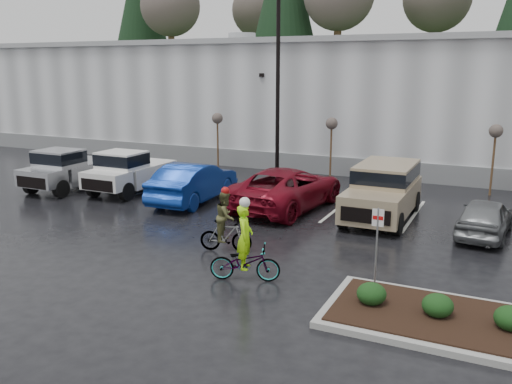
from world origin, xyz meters
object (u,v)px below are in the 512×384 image
at_px(cyclist_hivis, 245,255).
at_px(sapling_west, 217,121).
at_px(fire_lane_sign, 377,238).
at_px(sapling_east, 496,135).
at_px(suv_tan, 382,192).
at_px(lamppost, 278,66).
at_px(car_blue, 194,182).
at_px(pickup_silver, 74,168).
at_px(pickup_white, 135,170).
at_px(cyclist_olive, 226,228).
at_px(sapling_mid, 332,127).
at_px(car_red, 287,188).
at_px(car_grey, 485,217).

bearing_deg(cyclist_hivis, sapling_west, 13.23).
bearing_deg(fire_lane_sign, sapling_west, 132.67).
distance_m(sapling_east, suv_tan, 7.15).
xyz_separation_m(lamppost, car_blue, (-1.43, -5.68, -4.84)).
bearing_deg(pickup_silver, cyclist_hivis, -28.66).
xyz_separation_m(sapling_east, cyclist_hivis, (-5.53, -13.63, -2.01)).
bearing_deg(cyclist_hivis, pickup_white, 32.71).
relative_size(fire_lane_sign, suv_tan, 0.43).
bearing_deg(pickup_silver, cyclist_olive, -24.50).
distance_m(lamppost, car_blue, 7.60).
xyz_separation_m(lamppost, sapling_west, (-4.00, 1.00, -2.96)).
bearing_deg(sapling_mid, fire_lane_sign, -67.51).
xyz_separation_m(car_red, cyclist_olive, (0.29, -5.75, -0.07)).
bearing_deg(lamppost, pickup_white, -135.15).
distance_m(car_red, cyclist_hivis, 7.85).
xyz_separation_m(pickup_white, cyclist_olive, (7.91, -5.75, -0.21)).
xyz_separation_m(sapling_mid, car_blue, (-3.93, -6.68, -1.88)).
relative_size(pickup_white, car_grey, 1.34).
distance_m(lamppost, sapling_east, 10.48).
distance_m(fire_lane_sign, pickup_white, 14.53).
relative_size(lamppost, cyclist_hivis, 3.98).
height_order(lamppost, sapling_west, lamppost).
relative_size(sapling_mid, car_blue, 0.62).
relative_size(pickup_silver, pickup_white, 1.00).
height_order(sapling_mid, suv_tan, sapling_mid).
relative_size(sapling_mid, cyclist_hivis, 1.38).
relative_size(suv_tan, car_grey, 1.31).
height_order(fire_lane_sign, car_blue, fire_lane_sign).
bearing_deg(sapling_mid, pickup_white, -141.43).
bearing_deg(cyclist_olive, sapling_mid, -13.04).
height_order(fire_lane_sign, cyclist_olive, fire_lane_sign).
relative_size(sapling_mid, sapling_east, 1.00).
relative_size(sapling_west, fire_lane_sign, 1.45).
bearing_deg(sapling_east, car_red, -140.97).
distance_m(pickup_silver, car_grey, 18.09).
height_order(lamppost, suv_tan, lamppost).
bearing_deg(pickup_silver, fire_lane_sign, -20.75).
relative_size(lamppost, car_grey, 2.37).
xyz_separation_m(car_blue, cyclist_hivis, (5.90, -6.94, -0.13)).
relative_size(fire_lane_sign, pickup_silver, 0.42).
relative_size(pickup_silver, suv_tan, 1.02).
distance_m(fire_lane_sign, suv_tan, 6.98).
height_order(car_red, cyclist_olive, cyclist_olive).
relative_size(sapling_mid, pickup_silver, 0.62).
distance_m(pickup_silver, car_blue, 6.56).
bearing_deg(pickup_silver, suv_tan, 3.38).
height_order(pickup_white, cyclist_olive, cyclist_olive).
distance_m(sapling_east, pickup_white, 16.30).
bearing_deg(lamppost, car_blue, -104.14).
relative_size(sapling_mid, pickup_white, 0.62).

